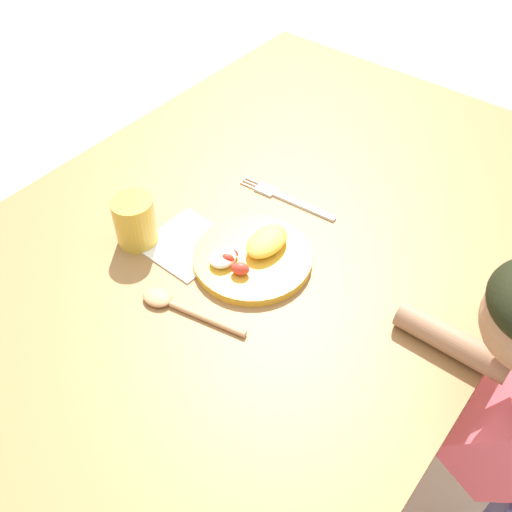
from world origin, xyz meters
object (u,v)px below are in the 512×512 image
at_px(fork, 287,199).
at_px(spoon, 174,304).
at_px(drinking_cup, 135,221).
at_px(plate, 253,255).

relative_size(fork, spoon, 1.12).
xyz_separation_m(fork, spoon, (-0.36, -0.02, 0.00)).
distance_m(spoon, drinking_cup, 0.20).
height_order(fork, spoon, spoon).
bearing_deg(plate, drinking_cup, 114.38).
xyz_separation_m(plate, drinking_cup, (-0.10, 0.21, 0.04)).
distance_m(fork, drinking_cup, 0.33).
bearing_deg(fork, plate, 102.28).
bearing_deg(plate, spoon, 167.63).
bearing_deg(spoon, fork, -98.64).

